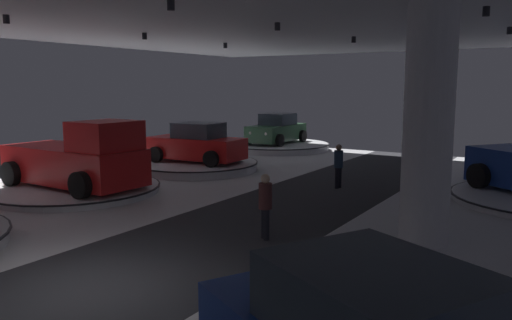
{
  "coord_description": "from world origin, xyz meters",
  "views": [
    {
      "loc": [
        7.15,
        -5.62,
        3.65
      ],
      "look_at": [
        -1.0,
        7.38,
        1.4
      ],
      "focal_mm": 35.55,
      "sensor_mm": 36.0,
      "label": 1
    }
  ],
  "objects_px": {
    "column_right": "(428,126)",
    "visitor_walking_far": "(265,202)",
    "pickup_truck_mid_left": "(79,160)",
    "display_platform_far_left": "(196,165)",
    "display_car_far_left": "(197,144)",
    "visitor_walking_near": "(339,163)",
    "display_platform_mid_left": "(75,189)",
    "display_platform_deep_left": "(276,146)",
    "display_car_deep_left": "(277,130)"
  },
  "relations": [
    {
      "from": "column_right",
      "to": "display_platform_deep_left",
      "type": "distance_m",
      "value": 18.04
    },
    {
      "from": "display_car_far_left",
      "to": "pickup_truck_mid_left",
      "type": "bearing_deg",
      "value": -92.53
    },
    {
      "from": "display_car_deep_left",
      "to": "display_platform_deep_left",
      "type": "bearing_deg",
      "value": -89.07
    },
    {
      "from": "display_car_far_left",
      "to": "display_platform_deep_left",
      "type": "height_order",
      "value": "display_car_far_left"
    },
    {
      "from": "display_platform_mid_left",
      "to": "pickup_truck_mid_left",
      "type": "height_order",
      "value": "pickup_truck_mid_left"
    },
    {
      "from": "pickup_truck_mid_left",
      "to": "visitor_walking_near",
      "type": "bearing_deg",
      "value": 38.2
    },
    {
      "from": "display_car_deep_left",
      "to": "display_platform_far_left",
      "type": "bearing_deg",
      "value": -85.48
    },
    {
      "from": "display_car_deep_left",
      "to": "display_car_far_left",
      "type": "bearing_deg",
      "value": -85.27
    },
    {
      "from": "display_platform_far_left",
      "to": "pickup_truck_mid_left",
      "type": "bearing_deg",
      "value": -92.23
    },
    {
      "from": "pickup_truck_mid_left",
      "to": "display_platform_deep_left",
      "type": "distance_m",
      "value": 14.2
    },
    {
      "from": "display_platform_mid_left",
      "to": "display_platform_far_left",
      "type": "height_order",
      "value": "display_platform_far_left"
    },
    {
      "from": "column_right",
      "to": "display_car_far_left",
      "type": "distance_m",
      "value": 12.34
    },
    {
      "from": "visitor_walking_far",
      "to": "visitor_walking_near",
      "type": "bearing_deg",
      "value": 98.04
    },
    {
      "from": "column_right",
      "to": "visitor_walking_far",
      "type": "distance_m",
      "value": 4.14
    },
    {
      "from": "display_platform_mid_left",
      "to": "display_car_deep_left",
      "type": "relative_size",
      "value": 1.36
    },
    {
      "from": "visitor_walking_far",
      "to": "display_car_far_left",
      "type": "bearing_deg",
      "value": 137.62
    },
    {
      "from": "display_platform_mid_left",
      "to": "visitor_walking_far",
      "type": "height_order",
      "value": "visitor_walking_far"
    },
    {
      "from": "column_right",
      "to": "display_platform_mid_left",
      "type": "distance_m",
      "value": 11.91
    },
    {
      "from": "display_car_far_left",
      "to": "display_car_deep_left",
      "type": "relative_size",
      "value": 1.01
    },
    {
      "from": "column_right",
      "to": "display_platform_mid_left",
      "type": "xyz_separation_m",
      "value": [
        -11.6,
        -0.65,
        -2.61
      ]
    },
    {
      "from": "column_right",
      "to": "display_platform_mid_left",
      "type": "bearing_deg",
      "value": -176.78
    },
    {
      "from": "display_platform_mid_left",
      "to": "display_platform_far_left",
      "type": "bearing_deg",
      "value": 84.7
    },
    {
      "from": "pickup_truck_mid_left",
      "to": "display_car_far_left",
      "type": "distance_m",
      "value": 5.99
    },
    {
      "from": "column_right",
      "to": "display_platform_far_left",
      "type": "relative_size",
      "value": 1.02
    },
    {
      "from": "display_platform_far_left",
      "to": "visitor_walking_near",
      "type": "bearing_deg",
      "value": -3.51
    },
    {
      "from": "display_platform_mid_left",
      "to": "visitor_walking_far",
      "type": "bearing_deg",
      "value": -7.47
    },
    {
      "from": "display_platform_mid_left",
      "to": "display_platform_deep_left",
      "type": "bearing_deg",
      "value": 90.38
    },
    {
      "from": "column_right",
      "to": "visitor_walking_far",
      "type": "bearing_deg",
      "value": -151.97
    },
    {
      "from": "column_right",
      "to": "visitor_walking_near",
      "type": "bearing_deg",
      "value": 130.68
    },
    {
      "from": "display_platform_far_left",
      "to": "display_platform_deep_left",
      "type": "relative_size",
      "value": 0.88
    },
    {
      "from": "display_platform_far_left",
      "to": "visitor_walking_near",
      "type": "relative_size",
      "value": 3.38
    },
    {
      "from": "display_platform_mid_left",
      "to": "visitor_walking_near",
      "type": "xyz_separation_m",
      "value": [
        7.39,
        5.55,
        0.77
      ]
    },
    {
      "from": "display_car_far_left",
      "to": "visitor_walking_near",
      "type": "bearing_deg",
      "value": -3.54
    },
    {
      "from": "visitor_walking_near",
      "to": "display_car_far_left",
      "type": "bearing_deg",
      "value": 176.46
    },
    {
      "from": "display_car_far_left",
      "to": "display_car_deep_left",
      "type": "distance_m",
      "value": 8.24
    },
    {
      "from": "visitor_walking_near",
      "to": "display_platform_deep_left",
      "type": "bearing_deg",
      "value": 131.02
    },
    {
      "from": "display_platform_far_left",
      "to": "visitor_walking_near",
      "type": "height_order",
      "value": "visitor_walking_near"
    },
    {
      "from": "display_platform_mid_left",
      "to": "display_platform_deep_left",
      "type": "xyz_separation_m",
      "value": [
        -0.09,
        14.15,
        0.07
      ]
    },
    {
      "from": "pickup_truck_mid_left",
      "to": "visitor_walking_far",
      "type": "xyz_separation_m",
      "value": [
        8.0,
        -1.08,
        -0.27
      ]
    },
    {
      "from": "display_platform_far_left",
      "to": "visitor_walking_near",
      "type": "distance_m",
      "value": 6.88
    },
    {
      "from": "pickup_truck_mid_left",
      "to": "display_platform_deep_left",
      "type": "relative_size",
      "value": 0.88
    },
    {
      "from": "pickup_truck_mid_left",
      "to": "display_platform_far_left",
      "type": "height_order",
      "value": "pickup_truck_mid_left"
    },
    {
      "from": "display_platform_deep_left",
      "to": "display_car_deep_left",
      "type": "height_order",
      "value": "display_car_deep_left"
    },
    {
      "from": "pickup_truck_mid_left",
      "to": "display_car_deep_left",
      "type": "distance_m",
      "value": 14.2
    },
    {
      "from": "display_platform_mid_left",
      "to": "display_platform_deep_left",
      "type": "height_order",
      "value": "display_platform_deep_left"
    },
    {
      "from": "column_right",
      "to": "visitor_walking_near",
      "type": "distance_m",
      "value": 6.72
    },
    {
      "from": "display_platform_mid_left",
      "to": "display_platform_deep_left",
      "type": "relative_size",
      "value": 0.95
    },
    {
      "from": "pickup_truck_mid_left",
      "to": "visitor_walking_far",
      "type": "bearing_deg",
      "value": -7.71
    },
    {
      "from": "column_right",
      "to": "display_car_far_left",
      "type": "relative_size",
      "value": 1.27
    },
    {
      "from": "display_platform_mid_left",
      "to": "display_car_far_left",
      "type": "xyz_separation_m",
      "value": [
        0.59,
        5.97,
        1.0
      ]
    }
  ]
}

